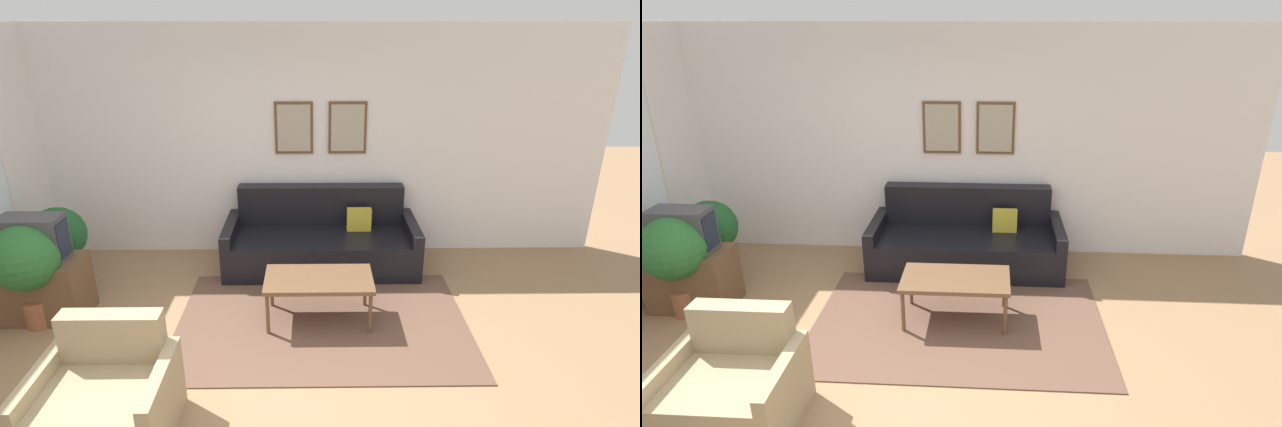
# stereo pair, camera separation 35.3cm
# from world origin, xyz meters

# --- Properties ---
(ground_plane) EXTENTS (16.00, 16.00, 0.00)m
(ground_plane) POSITION_xyz_m (0.00, 0.00, 0.00)
(ground_plane) COLOR #997551
(area_rug) EXTENTS (2.76, 1.83, 0.01)m
(area_rug) POSITION_xyz_m (0.62, 1.03, 0.01)
(area_rug) COLOR brown
(area_rug) RESTS_ON ground_plane
(wall_back) EXTENTS (8.00, 0.09, 2.70)m
(wall_back) POSITION_xyz_m (0.01, 2.71, 1.35)
(wall_back) COLOR silver
(wall_back) RESTS_ON ground_plane
(couch) EXTENTS (2.19, 0.90, 0.89)m
(couch) POSITION_xyz_m (0.63, 2.25, 0.30)
(couch) COLOR black
(couch) RESTS_ON ground_plane
(coffee_table) EXTENTS (1.02, 0.55, 0.46)m
(coffee_table) POSITION_xyz_m (0.58, 1.09, 0.42)
(coffee_table) COLOR brown
(coffee_table) RESTS_ON ground_plane
(tv_stand) EXTENTS (0.78, 0.46, 0.61)m
(tv_stand) POSITION_xyz_m (-2.06, 1.19, 0.30)
(tv_stand) COLOR brown
(tv_stand) RESTS_ON ground_plane
(tv) EXTENTS (0.57, 0.28, 0.44)m
(tv) POSITION_xyz_m (-2.06, 1.19, 0.83)
(tv) COLOR #424247
(tv) RESTS_ON tv_stand
(armchair) EXTENTS (0.90, 0.76, 0.82)m
(armchair) POSITION_xyz_m (-0.88, -0.34, 0.29)
(armchair) COLOR tan
(armchair) RESTS_ON ground_plane
(potted_plant_tall) EXTENTS (0.61, 0.61, 1.02)m
(potted_plant_tall) POSITION_xyz_m (-2.07, 1.03, 0.68)
(potted_plant_tall) COLOR #935638
(potted_plant_tall) RESTS_ON ground_plane
(potted_plant_by_window) EXTENTS (0.58, 0.58, 0.90)m
(potted_plant_by_window) POSITION_xyz_m (-2.16, 1.79, 0.58)
(potted_plant_by_window) COLOR #935638
(potted_plant_by_window) RESTS_ON ground_plane
(potted_plant_small) EXTENTS (0.37, 0.37, 0.67)m
(potted_plant_small) POSITION_xyz_m (-2.02, 1.37, 0.38)
(potted_plant_small) COLOR beige
(potted_plant_small) RESTS_ON ground_plane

